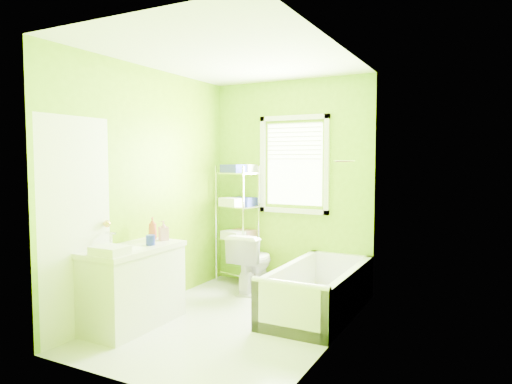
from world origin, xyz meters
The scene contains 9 objects.
ground centered at (0.00, 0.00, 0.00)m, with size 2.90×2.90×0.00m, color silver.
room_envelope centered at (0.00, 0.00, 1.55)m, with size 2.14×2.94×2.62m.
window centered at (0.05, 1.42, 1.61)m, with size 0.92×0.05×1.22m.
door centered at (-1.04, -1.00, 1.00)m, with size 0.09×0.80×2.00m.
right_wall_decor centered at (1.04, -0.02, 1.32)m, with size 0.04×1.48×1.17m.
bathtub centered at (0.67, 0.62, 0.17)m, with size 0.75×1.62×0.52m.
toilet centered at (-0.33, 1.02, 0.36)m, with size 0.40×0.71×0.72m, color white.
vanity centered at (-0.80, -0.55, 0.42)m, with size 0.53×1.03×1.01m.
wire_shelf_unit centered at (-0.66, 1.28, 0.94)m, with size 0.57×0.47×1.55m.
Camera 1 is at (2.26, -3.84, 1.62)m, focal length 32.00 mm.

